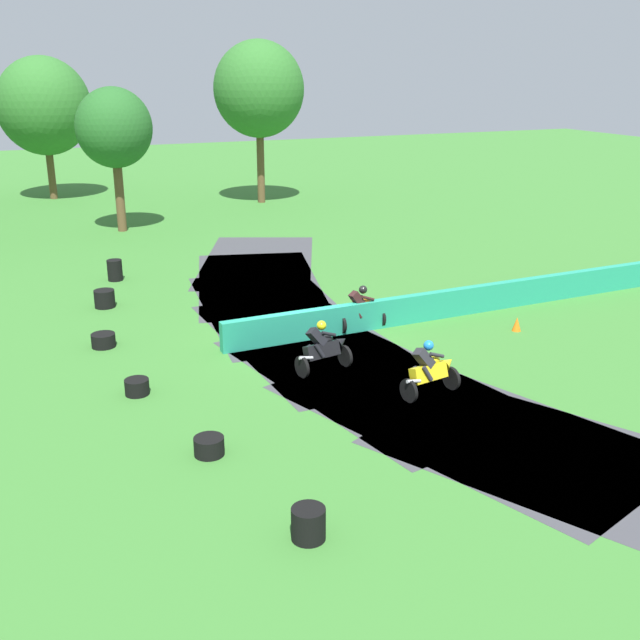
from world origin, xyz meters
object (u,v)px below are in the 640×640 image
(tire_stack_mid_a, at_px, (105,299))
(traffic_cone, at_px, (517,324))
(motorcycle_trailing_yellow, at_px, (430,369))
(tire_stack_extra_a, at_px, (209,446))
(tire_stack_extra_b, at_px, (308,524))
(tire_stack_far, at_px, (137,387))
(motorcycle_chase_black, at_px, (324,348))
(tire_stack_near, at_px, (115,270))
(tire_stack_mid_b, at_px, (103,340))
(motorcycle_lead_orange, at_px, (362,309))

(tire_stack_mid_a, distance_m, traffic_cone, 13.65)
(motorcycle_trailing_yellow, height_order, tire_stack_extra_a, motorcycle_trailing_yellow)
(motorcycle_trailing_yellow, xyz_separation_m, tire_stack_extra_b, (-5.14, -4.58, -0.34))
(tire_stack_far, bearing_deg, motorcycle_chase_black, -3.48)
(tire_stack_near, xyz_separation_m, tire_stack_mid_b, (-1.43, -7.24, -0.20))
(motorcycle_lead_orange, height_order, motorcycle_trailing_yellow, motorcycle_lead_orange)
(motorcycle_trailing_yellow, xyz_separation_m, traffic_cone, (4.91, 3.04, -0.42))
(motorcycle_lead_orange, relative_size, tire_stack_far, 2.76)
(motorcycle_trailing_yellow, xyz_separation_m, tire_stack_mid_a, (-6.52, 10.49, -0.34))
(motorcycle_trailing_yellow, distance_m, tire_stack_extra_b, 6.89)
(motorcycle_lead_orange, relative_size, tire_stack_mid_a, 2.43)
(tire_stack_mid_a, distance_m, tire_stack_extra_b, 15.13)
(tire_stack_extra_a, bearing_deg, motorcycle_chase_black, 39.94)
(tire_stack_mid_a, xyz_separation_m, tire_stack_far, (-0.28, -7.72, -0.10))
(tire_stack_extra_a, bearing_deg, motorcycle_lead_orange, 42.76)
(tire_stack_near, distance_m, tire_stack_mid_a, 3.43)
(motorcycle_chase_black, relative_size, traffic_cone, 3.80)
(tire_stack_extra_a, bearing_deg, tire_stack_mid_b, 98.70)
(tire_stack_extra_b, distance_m, traffic_cone, 12.61)
(tire_stack_extra_a, xyz_separation_m, tire_stack_extra_b, (0.81, -3.61, 0.10))
(tire_stack_mid_a, distance_m, tire_stack_extra_a, 11.47)
(tire_stack_mid_b, bearing_deg, tire_stack_far, -85.46)
(motorcycle_trailing_yellow, height_order, tire_stack_mid_b, motorcycle_trailing_yellow)
(tire_stack_near, relative_size, tire_stack_extra_b, 1.32)
(tire_stack_mid_a, xyz_separation_m, tire_stack_extra_a, (0.57, -11.46, -0.10))
(tire_stack_near, distance_m, tire_stack_extra_a, 14.78)
(motorcycle_chase_black, xyz_separation_m, tire_stack_extra_b, (-3.30, -7.05, -0.33))
(motorcycle_lead_orange, xyz_separation_m, traffic_cone, (4.35, -2.02, -0.44))
(motorcycle_chase_black, bearing_deg, motorcycle_lead_orange, 47.04)
(tire_stack_mid_a, height_order, traffic_cone, tire_stack_mid_a)
(motorcycle_trailing_yellow, xyz_separation_m, tire_stack_far, (-6.80, 2.78, -0.44))
(tire_stack_extra_b, bearing_deg, motorcycle_lead_orange, 59.37)
(tire_stack_mid_b, distance_m, traffic_cone, 12.52)
(tire_stack_extra_a, height_order, traffic_cone, traffic_cone)
(traffic_cone, bearing_deg, tire_stack_mid_a, 146.89)
(motorcycle_lead_orange, height_order, tire_stack_extra_b, motorcycle_lead_orange)
(motorcycle_trailing_yellow, bearing_deg, tire_stack_mid_b, 137.20)
(motorcycle_lead_orange, xyz_separation_m, tire_stack_near, (-6.24, 8.76, -0.26))
(tire_stack_near, height_order, tire_stack_extra_b, tire_stack_near)
(motorcycle_lead_orange, relative_size, traffic_cone, 3.82)
(motorcycle_chase_black, distance_m, tire_stack_extra_a, 5.37)
(motorcycle_chase_black, bearing_deg, motorcycle_trailing_yellow, -53.33)
(tire_stack_mid_a, bearing_deg, tire_stack_extra_b, -84.76)
(tire_stack_extra_a, bearing_deg, tire_stack_far, 102.84)
(motorcycle_lead_orange, height_order, traffic_cone, motorcycle_lead_orange)
(motorcycle_chase_black, distance_m, tire_stack_near, 11.97)
(tire_stack_far, xyz_separation_m, tire_stack_extra_a, (0.85, -3.74, -0.00))
(tire_stack_mid_b, relative_size, tire_stack_far, 1.15)
(tire_stack_near, relative_size, tire_stack_far, 1.32)
(motorcycle_chase_black, xyz_separation_m, tire_stack_mid_a, (-4.68, 8.02, -0.33))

